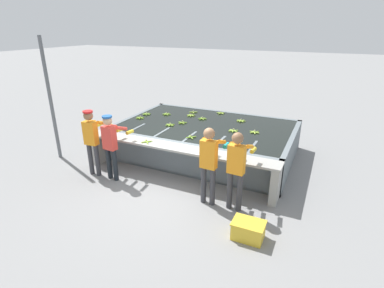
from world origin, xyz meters
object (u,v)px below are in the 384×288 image
(banana_bunch_floating_0, at_px, (233,131))
(banana_bunch_ledge_0, at_px, (147,142))
(worker_0, at_px, (92,137))
(banana_bunch_floating_3, at_px, (241,121))
(banana_bunch_floating_1, at_px, (140,118))
(banana_bunch_floating_12, at_px, (147,114))
(knife_0, at_px, (206,150))
(worker_1, at_px, (111,142))
(banana_bunch_floating_2, at_px, (202,119))
(support_post_left, at_px, (51,101))
(worker_2, at_px, (209,159))
(worker_3, at_px, (237,164))
(crate, at_px, (248,230))
(banana_bunch_floating_11, at_px, (193,112))
(banana_bunch_floating_8, at_px, (255,132))
(banana_bunch_floating_4, at_px, (166,114))
(banana_bunch_floating_6, at_px, (182,123))
(banana_bunch_floating_7, at_px, (170,125))
(banana_bunch_floating_5, at_px, (191,115))
(banana_bunch_floating_9, at_px, (221,113))
(banana_bunch_floating_10, at_px, (191,137))

(banana_bunch_floating_0, relative_size, banana_bunch_ledge_0, 1.26)
(worker_0, height_order, banana_bunch_floating_3, worker_0)
(banana_bunch_floating_0, xyz_separation_m, banana_bunch_floating_1, (-2.87, -0.05, 0.00))
(banana_bunch_floating_12, height_order, banana_bunch_ledge_0, banana_bunch_ledge_0)
(knife_0, bearing_deg, worker_1, -162.49)
(banana_bunch_floating_2, bearing_deg, knife_0, -64.93)
(support_post_left, bearing_deg, knife_0, 3.83)
(worker_2, relative_size, worker_3, 1.01)
(banana_bunch_floating_0, height_order, crate, banana_bunch_floating_0)
(banana_bunch_floating_11, bearing_deg, banana_bunch_floating_2, -44.65)
(knife_0, bearing_deg, banana_bunch_floating_8, 66.87)
(banana_bunch_floating_1, xyz_separation_m, banana_bunch_floating_4, (0.52, 0.68, 0.00))
(banana_bunch_ledge_0, bearing_deg, banana_bunch_floating_6, 87.10)
(worker_2, distance_m, banana_bunch_ledge_0, 1.87)
(banana_bunch_floating_11, distance_m, crate, 5.08)
(banana_bunch_floating_2, bearing_deg, worker_0, -120.32)
(worker_2, distance_m, knife_0, 0.76)
(worker_1, xyz_separation_m, banana_bunch_floating_3, (2.16, 3.07, -0.08))
(banana_bunch_floating_6, bearing_deg, support_post_left, -147.78)
(banana_bunch_floating_12, bearing_deg, banana_bunch_floating_2, 9.09)
(banana_bunch_floating_7, height_order, banana_bunch_floating_11, same)
(banana_bunch_floating_11, bearing_deg, banana_bunch_floating_5, -76.30)
(banana_bunch_floating_1, distance_m, banana_bunch_floating_9, 2.50)
(worker_3, height_order, banana_bunch_floating_5, worker_3)
(banana_bunch_floating_5, height_order, banana_bunch_floating_10, same)
(worker_2, xyz_separation_m, worker_3, (0.55, 0.02, -0.01))
(banana_bunch_floating_1, bearing_deg, banana_bunch_floating_5, 34.77)
(worker_1, relative_size, banana_bunch_floating_10, 6.89)
(worker_1, height_order, crate, worker_1)
(banana_bunch_floating_1, relative_size, banana_bunch_floating_9, 1.02)
(banana_bunch_floating_2, bearing_deg, banana_bunch_floating_1, -157.56)
(banana_bunch_floating_6, distance_m, banana_bunch_floating_10, 1.20)
(banana_bunch_floating_1, distance_m, banana_bunch_floating_12, 0.43)
(worker_3, bearing_deg, banana_bunch_ledge_0, 168.05)
(worker_0, height_order, worker_3, worker_3)
(worker_3, xyz_separation_m, banana_bunch_floating_6, (-2.26, 2.18, -0.10))
(banana_bunch_floating_6, bearing_deg, banana_bunch_floating_10, -52.93)
(banana_bunch_floating_9, bearing_deg, banana_bunch_floating_11, -161.68)
(banana_bunch_ledge_0, bearing_deg, support_post_left, -177.18)
(banana_bunch_floating_11, bearing_deg, knife_0, -60.07)
(banana_bunch_floating_5, relative_size, banana_bunch_ledge_0, 1.25)
(banana_bunch_floating_3, bearing_deg, banana_bunch_floating_5, -176.01)
(banana_bunch_floating_10, bearing_deg, worker_1, -139.42)
(banana_bunch_floating_0, distance_m, banana_bunch_floating_4, 2.43)
(worker_3, height_order, knife_0, worker_3)
(worker_3, distance_m, banana_bunch_floating_2, 3.37)
(banana_bunch_floating_5, relative_size, banana_bunch_floating_11, 1.07)
(worker_0, distance_m, banana_bunch_floating_4, 2.80)
(banana_bunch_floating_9, bearing_deg, banana_bunch_floating_3, -32.99)
(banana_bunch_ledge_0, bearing_deg, worker_2, -16.12)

